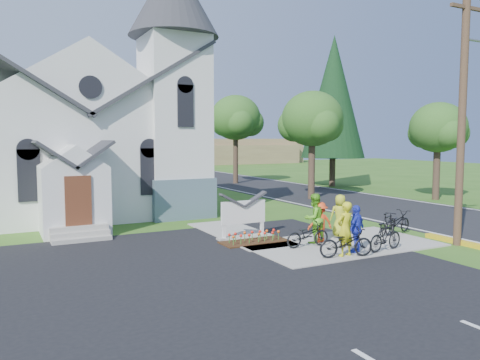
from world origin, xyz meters
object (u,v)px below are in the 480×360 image
cyclist_2 (356,229)px  cyclist_4 (340,215)px  cyclist_1 (314,218)px  bike_3 (388,224)px  bike_4 (397,222)px  bike_2 (308,235)px  church_sign (243,213)px  bike_1 (386,237)px  utility_pole (464,98)px  cyclist_3 (320,222)px  cyclist_0 (345,229)px  bike_0 (346,243)px

cyclist_2 → cyclist_4: (1.32, 2.46, 0.02)m
cyclist_1 → bike_3: size_ratio=1.20×
bike_4 → bike_2: bearing=78.4°
church_sign → cyclist_2: (2.27, -3.99, -0.16)m
bike_1 → bike_2: size_ratio=0.97×
bike_4 → cyclist_1: bearing=72.3°
utility_pole → bike_2: utility_pole is taller
cyclist_4 → church_sign: bearing=1.7°
cyclist_2 → cyclist_3: size_ratio=1.07×
utility_pole → cyclist_2: utility_pole is taller
cyclist_0 → cyclist_2: 0.71m
church_sign → bike_1: 5.45m
cyclist_1 → cyclist_3: 0.30m
church_sign → bike_0: (1.52, -4.36, -0.49)m
cyclist_4 → bike_0: bearing=78.6°
cyclist_2 → cyclist_3: (-0.14, 1.83, -0.06)m
bike_2 → cyclist_3: size_ratio=1.12×
cyclist_3 → bike_3: bearing=-174.9°
church_sign → cyclist_0: bearing=-69.2°
utility_pole → cyclist_0: utility_pole is taller
utility_pole → bike_4: size_ratio=5.54×
utility_pole → bike_3: size_ratio=6.48×
cyclist_0 → cyclist_1: (0.28, 2.11, 0.02)m
bike_0 → cyclist_0: bearing=-13.7°
cyclist_4 → cyclist_3: bearing=48.0°
utility_pole → bike_3: (-1.25, 2.32, -4.89)m
utility_pole → bike_4: bearing=105.7°
bike_3 → cyclist_4: bearing=40.6°
cyclist_0 → bike_2: size_ratio=1.06×
cyclist_0 → cyclist_1: 2.12m
church_sign → cyclist_3: (2.13, -2.16, -0.21)m
bike_0 → cyclist_2: (0.75, 0.36, 0.33)m
cyclist_3 → bike_4: bearing=-173.5°
bike_1 → bike_2: bearing=41.3°
church_sign → bike_0: 4.64m
bike_1 → bike_4: size_ratio=0.92×
church_sign → utility_pole: bearing=-35.6°
bike_1 → cyclist_1: bearing=24.6°
cyclist_0 → cyclist_4: cyclist_0 is taller
cyclist_1 → cyclist_3: (0.25, -0.06, -0.16)m
bike_0 → cyclist_1: cyclist_1 is taller
utility_pole → bike_0: 7.02m
church_sign → cyclist_4: bearing=-23.2°
bike_0 → cyclist_2: cyclist_2 is taller
bike_1 → cyclist_3: cyclist_3 is taller
cyclist_1 → bike_4: bearing=167.5°
utility_pole → cyclist_1: utility_pole is taller
cyclist_0 → cyclist_2: size_ratio=1.11×
church_sign → cyclist_4: 3.90m
cyclist_2 → bike_2: (-1.00, 1.42, -0.37)m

